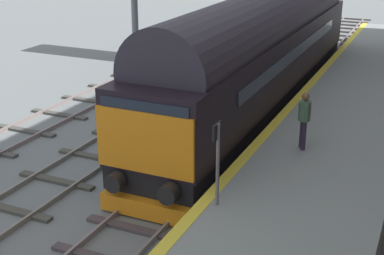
# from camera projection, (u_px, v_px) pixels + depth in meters

# --- Properties ---
(ground_plane) EXTENTS (140.00, 140.00, 0.00)m
(ground_plane) POSITION_uv_depth(u_px,v_px,m) (201.00, 165.00, 16.88)
(ground_plane) COLOR slate
(ground_plane) RESTS_ON ground
(track_main) EXTENTS (2.50, 60.00, 0.15)m
(track_main) POSITION_uv_depth(u_px,v_px,m) (201.00, 163.00, 16.86)
(track_main) COLOR gray
(track_main) RESTS_ON ground
(track_adjacent_west) EXTENTS (2.50, 60.00, 0.15)m
(track_adjacent_west) POSITION_uv_depth(u_px,v_px,m) (109.00, 146.00, 18.15)
(track_adjacent_west) COLOR slate
(track_adjacent_west) RESTS_ON ground
(track_adjacent_far_west) EXTENTS (2.50, 60.00, 0.15)m
(track_adjacent_far_west) POSITION_uv_depth(u_px,v_px,m) (26.00, 130.00, 19.50)
(track_adjacent_far_west) COLOR gray
(track_adjacent_far_west) RESTS_ON ground
(station_platform) EXTENTS (4.00, 44.00, 1.01)m
(station_platform) POSITION_uv_depth(u_px,v_px,m) (319.00, 171.00, 15.32)
(station_platform) COLOR gray
(station_platform) RESTS_ON ground
(diesel_locomotive) EXTENTS (2.74, 19.05, 4.68)m
(diesel_locomotive) POSITION_uv_depth(u_px,v_px,m) (262.00, 48.00, 20.99)
(diesel_locomotive) COLOR black
(diesel_locomotive) RESTS_ON ground
(platform_number_sign) EXTENTS (0.10, 0.44, 1.95)m
(platform_number_sign) POSITION_uv_depth(u_px,v_px,m) (217.00, 152.00, 12.00)
(platform_number_sign) COLOR slate
(platform_number_sign) RESTS_ON station_platform
(waiting_passenger) EXTENTS (0.46, 0.46, 1.64)m
(waiting_passenger) POSITION_uv_depth(u_px,v_px,m) (304.00, 116.00, 15.17)
(waiting_passenger) COLOR #30253B
(waiting_passenger) RESTS_ON station_platform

